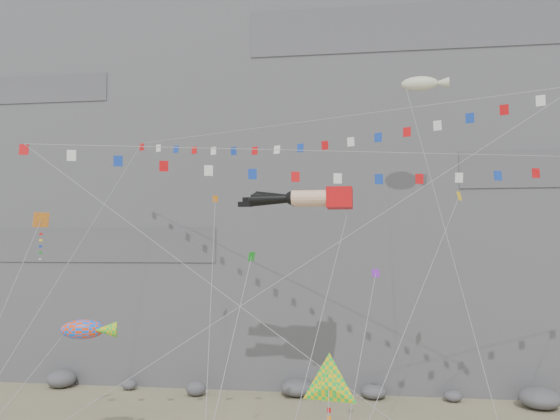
# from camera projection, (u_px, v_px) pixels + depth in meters

# --- Properties ---
(cliff) EXTENTS (80.00, 28.00, 50.00)m
(cliff) POSITION_uv_depth(u_px,v_px,m) (310.00, 127.00, 59.81)
(cliff) COLOR slate
(cliff) RESTS_ON ground
(talus_boulders) EXTENTS (60.00, 3.00, 1.20)m
(talus_boulders) POSITION_uv_depth(u_px,v_px,m) (297.00, 388.00, 43.34)
(talus_boulders) COLOR slate
(talus_boulders) RESTS_ON ground
(legs_kite) EXTENTS (7.27, 16.76, 21.63)m
(legs_kite) POSITION_uv_depth(u_px,v_px,m) (308.00, 199.00, 34.76)
(legs_kite) COLOR red
(legs_kite) RESTS_ON ground
(flag_banner_upper) EXTENTS (30.32, 18.37, 28.59)m
(flag_banner_upper) POSITION_uv_depth(u_px,v_px,m) (312.00, 121.00, 34.68)
(flag_banner_upper) COLOR red
(flag_banner_upper) RESTS_ON ground
(flag_banner_lower) EXTENTS (33.16, 9.55, 19.51)m
(flag_banner_lower) POSITION_uv_depth(u_px,v_px,m) (358.00, 152.00, 29.42)
(flag_banner_lower) COLOR red
(flag_banner_lower) RESTS_ON ground
(harlequin_kite) EXTENTS (2.87, 7.03, 14.75)m
(harlequin_kite) POSITION_uv_depth(u_px,v_px,m) (41.00, 221.00, 31.28)
(harlequin_kite) COLOR red
(harlequin_kite) RESTS_ON ground
(fish_windsock) EXTENTS (6.03, 7.79, 10.51)m
(fish_windsock) POSITION_uv_depth(u_px,v_px,m) (83.00, 330.00, 30.81)
(fish_windsock) COLOR #FD400C
(fish_windsock) RESTS_ON ground
(delta_kite) EXTENTS (2.68, 4.93, 8.13)m
(delta_kite) POSITION_uv_depth(u_px,v_px,m) (329.00, 386.00, 22.34)
(delta_kite) COLOR yellow
(delta_kite) RESTS_ON ground
(blimp_windsock) EXTENTS (4.33, 14.68, 27.34)m
(blimp_windsock) POSITION_uv_depth(u_px,v_px,m) (420.00, 85.00, 38.72)
(blimp_windsock) COLOR beige
(blimp_windsock) RESTS_ON ground
(small_kite_a) EXTENTS (4.33, 17.22, 22.77)m
(small_kite_a) POSITION_uv_depth(u_px,v_px,m) (215.00, 205.00, 37.04)
(small_kite_a) COLOR orange
(small_kite_a) RESTS_ON ground
(small_kite_b) EXTENTS (3.00, 9.72, 14.03)m
(small_kite_b) POSITION_uv_depth(u_px,v_px,m) (375.00, 278.00, 29.79)
(small_kite_b) COLOR purple
(small_kite_b) RESTS_ON ground
(small_kite_c) EXTENTS (1.63, 9.36, 14.33)m
(small_kite_c) POSITION_uv_depth(u_px,v_px,m) (251.00, 261.00, 27.92)
(small_kite_c) COLOR #179B1E
(small_kite_c) RESTS_ON ground
(small_kite_d) EXTENTS (8.96, 14.54, 21.99)m
(small_kite_d) POSITION_uv_depth(u_px,v_px,m) (458.00, 200.00, 33.74)
(small_kite_d) COLOR yellow
(small_kite_d) RESTS_ON ground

